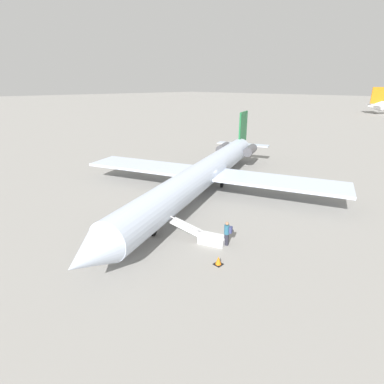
{
  "coord_description": "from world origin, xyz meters",
  "views": [
    {
      "loc": [
        20.58,
        19.02,
        10.39
      ],
      "look_at": [
        3.73,
        2.34,
        1.82
      ],
      "focal_mm": 28.0,
      "sensor_mm": 36.0,
      "label": 1
    }
  ],
  "objects": [
    {
      "name": "boarding_stairs",
      "position": [
        6.68,
        6.72,
        0.37
      ],
      "size": [
        2.41,
        4.11,
        1.7
      ],
      "rotation": [
        0.0,
        0.0,
        -1.2
      ],
      "color": "silver",
      "rests_on": "ground"
    },
    {
      "name": "traffic_cone_near_stairs",
      "position": [
        8.3,
        9.12,
        0.25
      ],
      "size": [
        0.5,
        0.5,
        0.55
      ],
      "color": "black",
      "rests_on": "ground"
    },
    {
      "name": "passenger",
      "position": [
        6.09,
        8.02,
        1.0
      ],
      "size": [
        0.44,
        0.57,
        1.74
      ],
      "rotation": [
        0.0,
        0.0,
        -1.2
      ],
      "color": "#23232D",
      "rests_on": "ground"
    },
    {
      "name": "airplane_main",
      "position": [
        -0.94,
        -0.36,
        2.04
      ],
      "size": [
        33.66,
        26.54,
        6.85
      ],
      "rotation": [
        0.0,
        0.0,
        0.37
      ],
      "color": "silver",
      "rests_on": "ground"
    },
    {
      "name": "ground_plane",
      "position": [
        0.0,
        0.0,
        0.0
      ],
      "size": [
        600.0,
        600.0,
        0.0
      ],
      "primitive_type": "plane",
      "color": "gray"
    }
  ]
}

